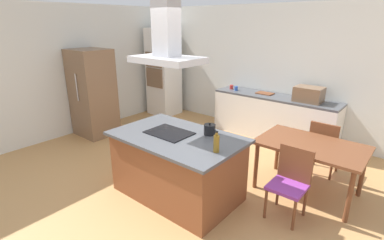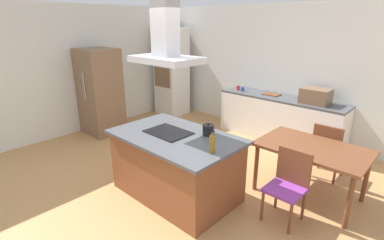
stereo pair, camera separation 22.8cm
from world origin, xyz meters
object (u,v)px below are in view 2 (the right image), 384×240
object	(u,v)px
cooktop	(168,132)
refrigerator	(100,92)
cutting_board	(271,94)
wall_oven_stack	(172,72)
tea_kettle	(208,130)
chair_facing_back_wall	(328,148)
olive_oil_bottle	(212,144)
coffee_mug_red	(238,88)
chair_facing_island	(289,181)
coffee_mug_blue	(243,89)
countertop_microwave	(316,96)
dining_table	(312,152)
range_hood	(166,42)

from	to	relation	value
cooktop	refrigerator	bearing A→B (deg)	167.74
cutting_board	wall_oven_stack	world-z (taller)	wall_oven_stack
tea_kettle	chair_facing_back_wall	world-z (taller)	tea_kettle
tea_kettle	olive_oil_bottle	xyz separation A→B (m)	(0.39, -0.40, 0.04)
coffee_mug_red	chair_facing_island	distance (m)	3.30
olive_oil_bottle	cutting_board	xyz separation A→B (m)	(-0.87, 3.01, -0.10)
coffee_mug_red	cutting_board	xyz separation A→B (m)	(0.79, 0.07, -0.04)
coffee_mug_blue	coffee_mug_red	bearing A→B (deg)	162.32
cooktop	chair_facing_back_wall	world-z (taller)	cooktop
countertop_microwave	wall_oven_stack	bearing A→B (deg)	-176.33
coffee_mug_red	dining_table	distance (m)	2.86
chair_facing_island	olive_oil_bottle	bearing A→B (deg)	-136.16
olive_oil_bottle	dining_table	distance (m)	1.52
tea_kettle	chair_facing_back_wall	size ratio (longest dim) A/B	0.24
coffee_mug_blue	chair_facing_back_wall	world-z (taller)	coffee_mug_blue
coffee_mug_red	range_hood	xyz separation A→B (m)	(0.82, -2.86, 1.16)
cutting_board	dining_table	world-z (taller)	cutting_board
dining_table	chair_facing_back_wall	world-z (taller)	chair_facing_back_wall
wall_oven_stack	dining_table	xyz separation A→B (m)	(4.28, -1.41, -0.43)
tea_kettle	chair_facing_island	distance (m)	1.19
coffee_mug_red	chair_facing_back_wall	world-z (taller)	coffee_mug_red
chair_facing_island	cutting_board	bearing A→B (deg)	123.36
olive_oil_bottle	chair_facing_island	world-z (taller)	olive_oil_bottle
chair_facing_back_wall	refrigerator	bearing A→B (deg)	-163.57
countertop_microwave	coffee_mug_blue	world-z (taller)	countertop_microwave
cutting_board	coffee_mug_red	bearing A→B (deg)	-174.79
coffee_mug_red	dining_table	world-z (taller)	coffee_mug_red
coffee_mug_red	range_hood	world-z (taller)	range_hood
refrigerator	tea_kettle	bearing A→B (deg)	-5.23
chair_facing_island	range_hood	size ratio (longest dim) A/B	0.99
chair_facing_back_wall	wall_oven_stack	bearing A→B (deg)	170.13
countertop_microwave	refrigerator	world-z (taller)	refrigerator
coffee_mug_red	dining_table	xyz separation A→B (m)	(2.34, -1.62, -0.28)
countertop_microwave	range_hood	xyz separation A→B (m)	(-0.88, -2.88, 1.06)
coffee_mug_blue	cooktop	bearing A→B (deg)	-76.69
coffee_mug_blue	chair_facing_island	xyz separation A→B (m)	(2.19, -2.24, -0.44)
countertop_microwave	chair_facing_island	bearing A→B (deg)	-74.53
countertop_microwave	coffee_mug_red	size ratio (longest dim) A/B	5.56
cooktop	chair_facing_back_wall	bearing A→B (deg)	51.33
cutting_board	countertop_microwave	bearing A→B (deg)	-3.13
wall_oven_stack	chair_facing_back_wall	bearing A→B (deg)	-9.87
wall_oven_stack	tea_kettle	bearing A→B (deg)	-35.97
tea_kettle	dining_table	size ratio (longest dim) A/B	0.15
refrigerator	range_hood	xyz separation A→B (m)	(2.84, -0.62, 1.19)
tea_kettle	chair_facing_island	world-z (taller)	tea_kettle
coffee_mug_red	cutting_board	distance (m)	0.79
cooktop	chair_facing_island	bearing A→B (deg)	20.57
chair_facing_back_wall	coffee_mug_blue	bearing A→B (deg)	157.44
cooktop	chair_facing_island	xyz separation A→B (m)	(1.52, 0.57, -0.40)
coffee_mug_red	range_hood	bearing A→B (deg)	-74.07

